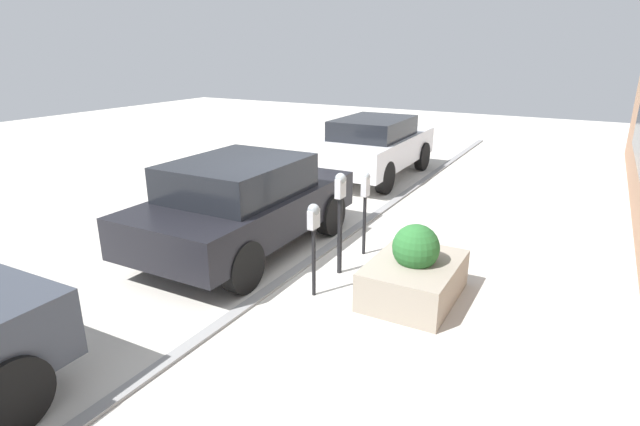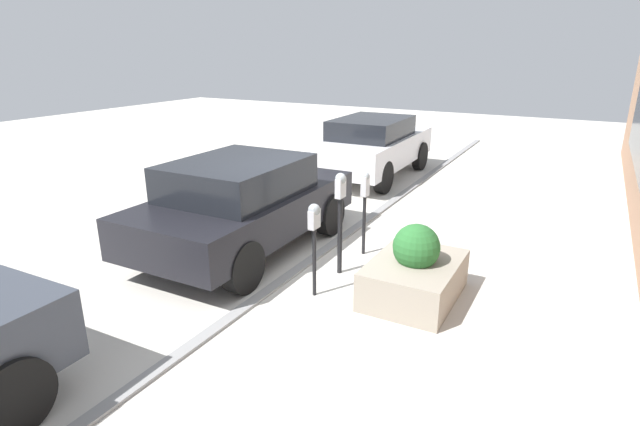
{
  "view_description": "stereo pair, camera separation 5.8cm",
  "coord_description": "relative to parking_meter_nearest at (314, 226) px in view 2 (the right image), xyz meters",
  "views": [
    {
      "loc": [
        -6.11,
        -3.56,
        3.21
      ],
      "look_at": [
        0.0,
        -0.15,
        0.87
      ],
      "focal_mm": 28.0,
      "sensor_mm": 36.0,
      "label": 1
    },
    {
      "loc": [
        -6.14,
        -3.51,
        3.21
      ],
      "look_at": [
        0.0,
        -0.15,
        0.87
      ],
      "focal_mm": 28.0,
      "sensor_mm": 36.0,
      "label": 2
    }
  ],
  "objects": [
    {
      "name": "ground_plane",
      "position": [
        0.83,
        0.52,
        -1.0
      ],
      "size": [
        40.0,
        40.0,
        0.0
      ],
      "primitive_type": "plane",
      "color": "beige"
    },
    {
      "name": "curb_strip",
      "position": [
        0.83,
        0.6,
        -0.98
      ],
      "size": [
        24.5,
        0.16,
        0.04
      ],
      "color": "gray",
      "rests_on": "ground_plane"
    },
    {
      "name": "parking_meter_nearest",
      "position": [
        0.0,
        0.0,
        0.0
      ],
      "size": [
        0.19,
        0.16,
        1.3
      ],
      "color": "black",
      "rests_on": "ground_plane"
    },
    {
      "name": "parking_meter_second",
      "position": [
        0.8,
        0.02,
        0.07
      ],
      "size": [
        0.19,
        0.16,
        1.53
      ],
      "color": "black",
      "rests_on": "ground_plane"
    },
    {
      "name": "parking_meter_middle",
      "position": [
        1.63,
        -0.0,
        -0.01
      ],
      "size": [
        0.16,
        0.13,
        1.37
      ],
      "color": "black",
      "rests_on": "ground_plane"
    },
    {
      "name": "planter_box",
      "position": [
        0.59,
        -1.2,
        -0.63
      ],
      "size": [
        1.5,
        1.09,
        1.04
      ],
      "color": "gray",
      "rests_on": "ground_plane"
    },
    {
      "name": "parked_car_middle",
      "position": [
        0.85,
        1.8,
        -0.18
      ],
      "size": [
        4.12,
        2.02,
        1.54
      ],
      "rotation": [
        0.0,
        0.0,
        0.01
      ],
      "color": "black",
      "rests_on": "ground_plane"
    },
    {
      "name": "parked_car_rear",
      "position": [
        6.41,
        1.88,
        -0.17
      ],
      "size": [
        4.34,
        1.88,
        1.53
      ],
      "rotation": [
        0.0,
        0.0,
        0.02
      ],
      "color": "silver",
      "rests_on": "ground_plane"
    }
  ]
}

